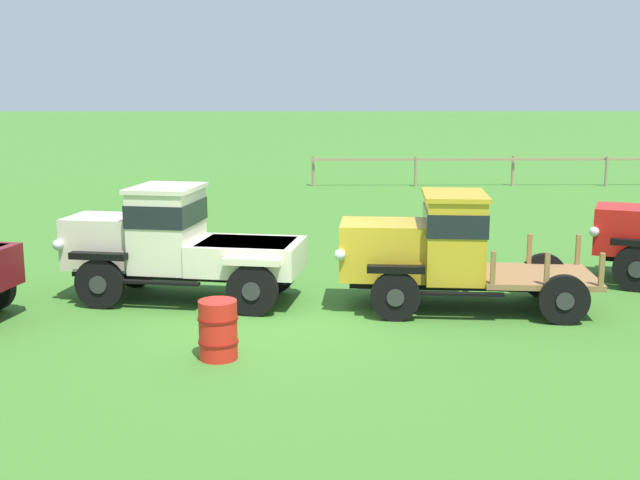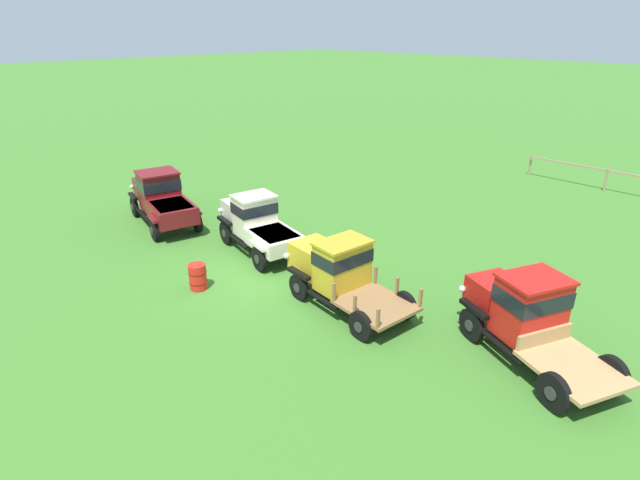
% 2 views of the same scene
% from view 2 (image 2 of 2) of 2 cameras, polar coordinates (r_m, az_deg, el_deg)
% --- Properties ---
extents(ground_plane, '(240.00, 240.00, 0.00)m').
position_cam_2_polar(ground_plane, '(17.32, -7.10, -4.27)').
color(ground_plane, '#3D7528').
extents(vintage_truck_foreground_near, '(5.40, 2.81, 2.25)m').
position_cam_2_polar(vintage_truck_foreground_near, '(22.64, -17.70, 4.68)').
color(vintage_truck_foreground_near, black).
rests_on(vintage_truck_foreground_near, ground).
extents(vintage_truck_second_in_line, '(4.65, 2.48, 2.15)m').
position_cam_2_polar(vintage_truck_second_in_line, '(19.03, -7.22, 2.01)').
color(vintage_truck_second_in_line, black).
rests_on(vintage_truck_second_in_line, ground).
extents(vintage_truck_midrow_center, '(4.70, 2.29, 2.10)m').
position_cam_2_polar(vintage_truck_midrow_center, '(15.35, 1.91, -3.26)').
color(vintage_truck_midrow_center, black).
rests_on(vintage_truck_midrow_center, ground).
extents(vintage_truck_far_side, '(4.84, 3.34, 2.25)m').
position_cam_2_polar(vintage_truck_far_side, '(14.02, 22.34, -7.57)').
color(vintage_truck_far_side, black).
rests_on(vintage_truck_far_side, ground).
extents(oil_drum_beside_row, '(0.60, 0.60, 0.88)m').
position_cam_2_polar(oil_drum_beside_row, '(16.77, -13.79, -4.09)').
color(oil_drum_beside_row, red).
rests_on(oil_drum_beside_row, ground).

